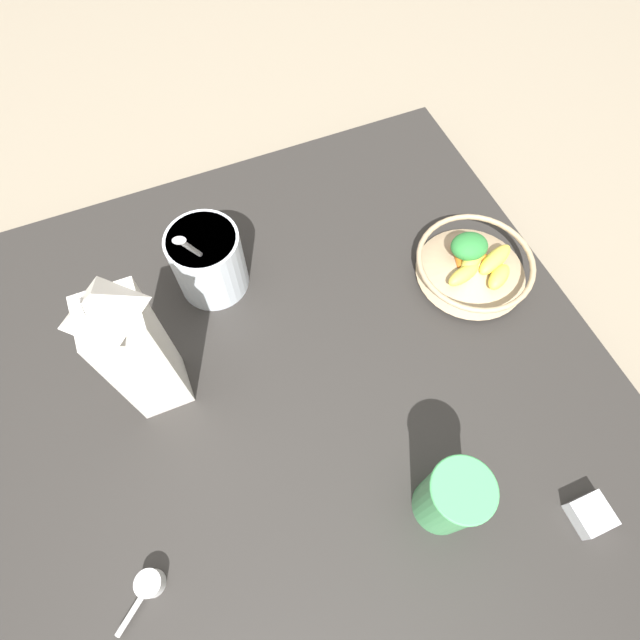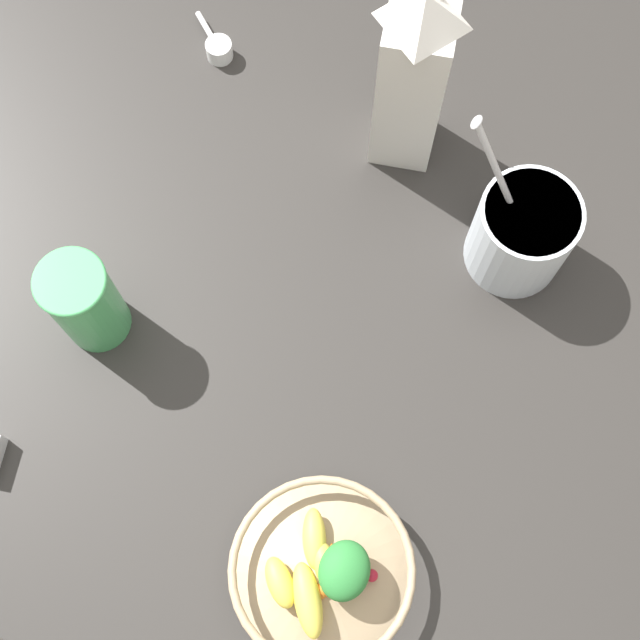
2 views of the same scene
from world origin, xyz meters
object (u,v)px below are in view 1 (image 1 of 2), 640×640
Objects in this scene: milk_carton at (135,350)px; spice_jar at (590,515)px; fruit_bowl at (474,265)px; drinking_cup at (451,498)px; yogurt_tub at (208,259)px.

milk_carton reaches higher than spice_jar.
milk_carton reaches higher than fruit_bowl.
drinking_cup is 2.90× the size of spice_jar.
drinking_cup reaches higher than spice_jar.
drinking_cup is at bearing -36.48° from fruit_bowl.
milk_carton is at bearing -89.97° from fruit_bowl.
fruit_bowl reaches higher than spice_jar.
spice_jar is at bearing 32.78° from yogurt_tub.
yogurt_tub reaches higher than spice_jar.
yogurt_tub is (-0.17, 0.14, -0.08)m from milk_carton.
milk_carton is (0.00, -0.58, 0.12)m from fruit_bowl.
spice_jar is (0.43, -0.06, -0.02)m from fruit_bowl.
milk_carton is 0.47m from drinking_cup.
spice_jar is at bearing 63.79° from drinking_cup.
yogurt_tub is 0.71m from spice_jar.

